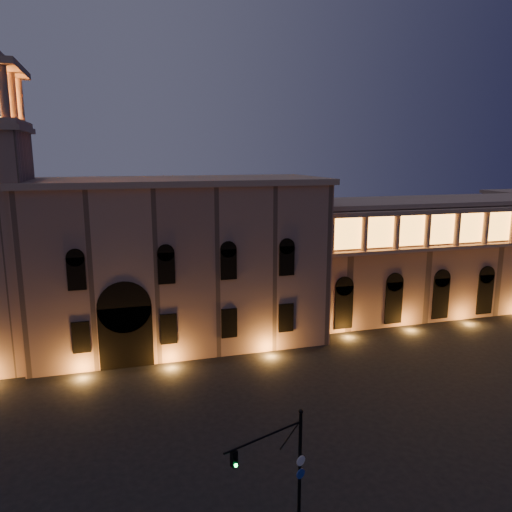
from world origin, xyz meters
name	(u,v)px	position (x,y,z in m)	size (l,w,h in m)	color
ground	(254,446)	(0.00, 0.00, 0.00)	(160.00, 160.00, 0.00)	black
government_building	(179,262)	(-2.08, 21.93, 8.77)	(30.80, 12.80, 17.60)	#8D6A5C
colonnade_wing	(440,254)	(32.00, 23.92, 7.33)	(40.60, 11.50, 14.50)	#886457
traffic_light	(288,472)	(-0.52, -8.28, 3.67)	(4.81, 2.03, 6.99)	black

